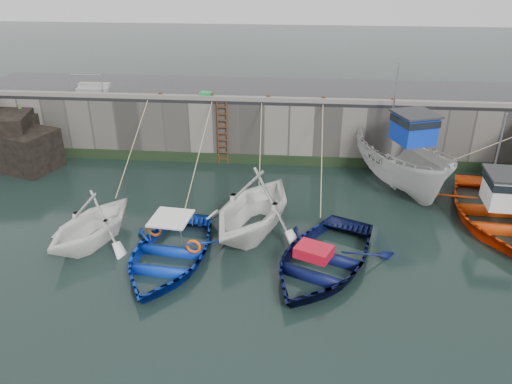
# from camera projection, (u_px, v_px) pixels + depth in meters

# --- Properties ---
(ground) EXTENTS (120.00, 120.00, 0.00)m
(ground) POSITION_uv_depth(u_px,v_px,m) (239.00, 286.00, 15.90)
(ground) COLOR black
(ground) RESTS_ON ground
(quay_back) EXTENTS (30.00, 5.00, 3.00)m
(quay_back) POSITION_uv_depth(u_px,v_px,m) (267.00, 120.00, 26.41)
(quay_back) COLOR slate
(quay_back) RESTS_ON ground
(road_back) EXTENTS (30.00, 5.00, 0.16)m
(road_back) POSITION_uv_depth(u_px,v_px,m) (267.00, 90.00, 25.71)
(road_back) COLOR black
(road_back) RESTS_ON quay_back
(kerb_back) EXTENTS (30.00, 0.30, 0.20)m
(kerb_back) POSITION_uv_depth(u_px,v_px,m) (264.00, 99.00, 23.53)
(kerb_back) COLOR slate
(kerb_back) RESTS_ON road_back
(algae_back) EXTENTS (30.00, 0.08, 0.50)m
(algae_back) POSITION_uv_depth(u_px,v_px,m) (263.00, 160.00, 24.69)
(algae_back) COLOR black
(algae_back) RESTS_ON ground
(rock_outcrop) EXTENTS (5.85, 4.24, 3.41)m
(rock_outcrop) POSITION_uv_depth(u_px,v_px,m) (1.00, 138.00, 24.52)
(rock_outcrop) COLOR black
(rock_outcrop) RESTS_ON ground
(ladder) EXTENTS (0.51, 0.08, 3.20)m
(ladder) POSITION_uv_depth(u_px,v_px,m) (222.00, 133.00, 24.22)
(ladder) COLOR #3F1E0F
(ladder) RESTS_ON ground
(boat_near_white) EXTENTS (4.81, 5.16, 2.21)m
(boat_near_white) POSITION_uv_depth(u_px,v_px,m) (94.00, 241.00, 18.31)
(boat_near_white) COLOR white
(boat_near_white) RESTS_ON ground
(boat_near_white_rope) EXTENTS (0.04, 5.91, 3.10)m
(boat_near_white_rope) POSITION_uv_depth(u_px,v_px,m) (137.00, 182.00, 22.92)
(boat_near_white_rope) COLOR tan
(boat_near_white_rope) RESTS_ON ground
(boat_near_blue) EXTENTS (4.38, 5.76, 1.12)m
(boat_near_blue) POSITION_uv_depth(u_px,v_px,m) (169.00, 261.00, 17.17)
(boat_near_blue) COLOR #0B2EAB
(boat_near_blue) RESTS_ON ground
(boat_near_blue_rope) EXTENTS (0.04, 6.82, 3.10)m
(boat_near_blue_rope) POSITION_uv_depth(u_px,v_px,m) (200.00, 189.00, 22.22)
(boat_near_blue_rope) COLOR tan
(boat_near_blue_rope) RESTS_ON ground
(boat_near_blacktrim) EXTENTS (6.06, 6.48, 2.76)m
(boat_near_blacktrim) POSITION_uv_depth(u_px,v_px,m) (253.00, 231.00, 18.96)
(boat_near_blacktrim) COLOR white
(boat_near_blacktrim) RESTS_ON ground
(boat_near_blacktrim_rope) EXTENTS (0.04, 4.82, 3.10)m
(boat_near_blacktrim_rope) POSITION_uv_depth(u_px,v_px,m) (263.00, 181.00, 23.01)
(boat_near_blacktrim_rope) COLOR tan
(boat_near_blacktrim_rope) RESTS_ON ground
(boat_near_navy) EXTENTS (6.04, 6.86, 1.18)m
(boat_near_navy) POSITION_uv_depth(u_px,v_px,m) (322.00, 267.00, 16.85)
(boat_near_navy) COLOR #090F39
(boat_near_navy) RESTS_ON ground
(boat_near_navy_rope) EXTENTS (0.04, 6.71, 3.10)m
(boat_near_navy_rope) POSITION_uv_depth(u_px,v_px,m) (318.00, 194.00, 21.86)
(boat_near_navy_rope) COLOR tan
(boat_near_navy_rope) RESTS_ON ground
(boat_far_white) EXTENTS (4.78, 7.25, 5.62)m
(boat_far_white) POSITION_uv_depth(u_px,v_px,m) (401.00, 162.00, 22.18)
(boat_far_white) COLOR silver
(boat_far_white) RESTS_ON ground
(boat_far_orange) EXTENTS (5.13, 6.87, 4.36)m
(boat_far_orange) POSITION_uv_depth(u_px,v_px,m) (496.00, 211.00, 19.49)
(boat_far_orange) COLOR #DA3F0B
(boat_far_orange) RESTS_ON ground
(fish_crate) EXTENTS (0.61, 0.46, 0.33)m
(fish_crate) POSITION_uv_depth(u_px,v_px,m) (206.00, 95.00, 23.86)
(fish_crate) COLOR #1A9242
(fish_crate) RESTS_ON road_back
(railing) EXTENTS (1.60, 1.05, 1.00)m
(railing) POSITION_uv_depth(u_px,v_px,m) (93.00, 87.00, 25.17)
(railing) COLOR #A5A8AD
(railing) RESTS_ON road_back
(bollard_a) EXTENTS (0.18, 0.18, 0.28)m
(bollard_a) POSITION_uv_depth(u_px,v_px,m) (161.00, 95.00, 24.00)
(bollard_a) COLOR #3F1E0F
(bollard_a) RESTS_ON road_back
(bollard_b) EXTENTS (0.18, 0.18, 0.28)m
(bollard_b) POSITION_uv_depth(u_px,v_px,m) (212.00, 96.00, 23.80)
(bollard_b) COLOR #3F1E0F
(bollard_b) RESTS_ON road_back
(bollard_c) EXTENTS (0.18, 0.18, 0.28)m
(bollard_c) POSITION_uv_depth(u_px,v_px,m) (268.00, 98.00, 23.59)
(bollard_c) COLOR #3F1E0F
(bollard_c) RESTS_ON road_back
(bollard_d) EXTENTS (0.18, 0.18, 0.28)m
(bollard_d) POSITION_uv_depth(u_px,v_px,m) (324.00, 99.00, 23.38)
(bollard_d) COLOR #3F1E0F
(bollard_d) RESTS_ON road_back
(bollard_e) EXTENTS (0.18, 0.18, 0.28)m
(bollard_e) POSITION_uv_depth(u_px,v_px,m) (393.00, 101.00, 23.12)
(bollard_e) COLOR #3F1E0F
(bollard_e) RESTS_ON road_back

